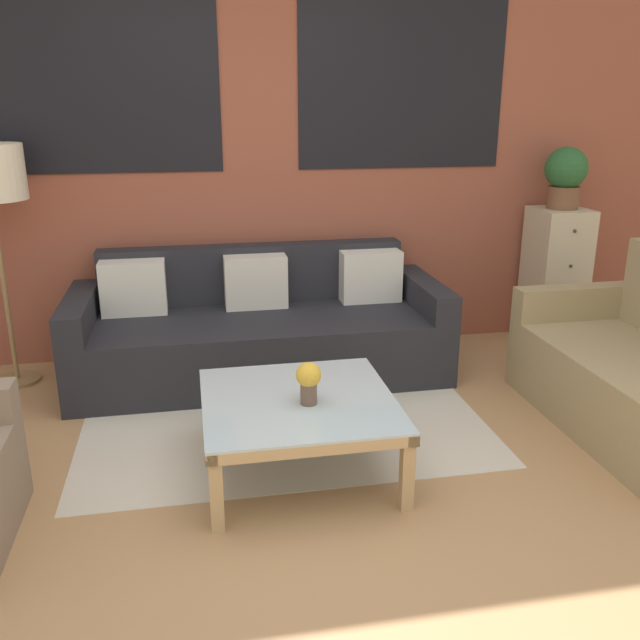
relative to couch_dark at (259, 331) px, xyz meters
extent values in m
plane|color=#AD7F51|center=(0.09, -1.95, -0.28)|extent=(16.00, 16.00, 0.00)
cube|color=brown|center=(0.09, 0.49, 1.12)|extent=(8.40, 0.08, 2.80)
cube|color=black|center=(-0.86, 0.44, 1.52)|extent=(1.40, 0.01, 1.10)
cube|color=black|center=(1.04, 0.44, 1.52)|extent=(1.40, 0.01, 1.10)
cube|color=beige|center=(0.05, -0.71, -0.28)|extent=(2.17, 1.50, 0.00)
cube|color=#232328|center=(0.00, -0.13, -0.08)|extent=(2.00, 0.72, 0.40)
cube|color=#232328|center=(0.00, 0.31, 0.11)|extent=(2.00, 0.16, 0.78)
cube|color=#232328|center=(-1.08, -0.05, 0.01)|extent=(0.16, 0.88, 0.58)
cube|color=#232328|center=(1.08, -0.05, 0.01)|extent=(0.16, 0.88, 0.58)
cube|color=silver|center=(-0.77, 0.15, 0.29)|extent=(0.40, 0.16, 0.34)
cube|color=beige|center=(0.00, 0.15, 0.29)|extent=(0.40, 0.16, 0.34)
cube|color=silver|center=(0.77, 0.15, 0.29)|extent=(0.40, 0.16, 0.34)
cube|color=#99845B|center=(1.82, -1.19, -0.07)|extent=(0.64, 1.20, 0.42)
cube|color=#99845B|center=(1.90, -0.52, 0.03)|extent=(0.80, 0.14, 0.62)
cube|color=silver|center=(0.05, -1.26, 0.09)|extent=(0.88, 0.88, 0.01)
cube|color=tan|center=(0.05, -1.68, 0.06)|extent=(0.88, 0.05, 0.05)
cube|color=tan|center=(0.05, -0.85, 0.06)|extent=(0.88, 0.05, 0.05)
cube|color=tan|center=(-0.37, -1.26, 0.06)|extent=(0.05, 0.88, 0.05)
cube|color=tan|center=(0.47, -1.26, 0.06)|extent=(0.05, 0.88, 0.05)
cube|color=tan|center=(-0.35, -1.67, -0.10)|extent=(0.06, 0.06, 0.36)
cube|color=tan|center=(0.45, -1.67, -0.10)|extent=(0.06, 0.06, 0.36)
cube|color=tan|center=(-0.35, -0.86, -0.10)|extent=(0.06, 0.06, 0.36)
cube|color=tan|center=(0.45, -0.86, -0.10)|extent=(0.06, 0.06, 0.36)
cylinder|color=olive|center=(-1.52, 0.14, -0.27)|extent=(0.28, 0.28, 0.02)
cylinder|color=olive|center=(-1.52, 0.14, 0.30)|extent=(0.03, 0.03, 1.12)
cube|color=#C6B793|center=(2.15, 0.22, 0.20)|extent=(0.36, 0.38, 0.97)
sphere|color=#38332D|center=(2.15, 0.02, 0.57)|extent=(0.02, 0.02, 0.02)
sphere|color=#38332D|center=(2.15, 0.02, 0.33)|extent=(0.02, 0.02, 0.02)
sphere|color=#38332D|center=(2.15, 0.02, 0.08)|extent=(0.02, 0.02, 0.02)
sphere|color=#38332D|center=(2.15, 0.02, -0.16)|extent=(0.02, 0.02, 0.02)
cylinder|color=brown|center=(2.15, 0.22, 0.77)|extent=(0.22, 0.22, 0.15)
sphere|color=#285B2D|center=(2.15, 0.22, 0.97)|extent=(0.29, 0.29, 0.29)
cylinder|color=brown|center=(0.09, -1.33, 0.14)|extent=(0.08, 0.08, 0.10)
sphere|color=gold|center=(0.09, -1.33, 0.23)|extent=(0.12, 0.12, 0.12)
camera|label=1|loc=(-0.39, -4.09, 1.40)|focal=38.00mm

